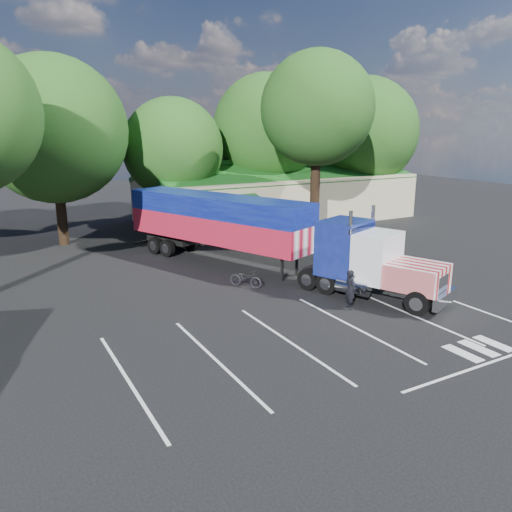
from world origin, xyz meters
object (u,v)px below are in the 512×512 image
semi_truck (251,229)px  bicycle (246,278)px  silver_sedan (204,228)px  woman (350,289)px

semi_truck → bicycle: bearing=-145.8°
semi_truck → silver_sedan: 10.40m
bicycle → silver_sedan: silver_sedan is taller
bicycle → silver_sedan: size_ratio=0.49×
woman → bicycle: size_ratio=1.01×
woman → silver_sedan: bearing=4.7°
semi_truck → bicycle: size_ratio=11.08×
semi_truck → woman: 8.20m
woman → bicycle: bearing=33.5°
semi_truck → silver_sedan: semi_truck is taller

